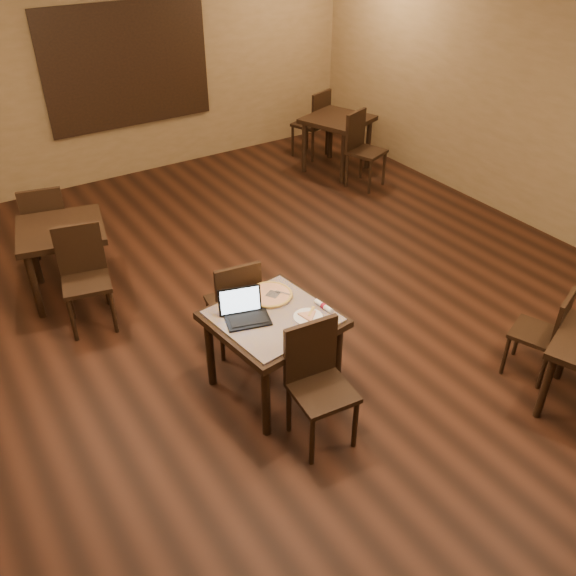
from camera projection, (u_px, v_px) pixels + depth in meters
ground at (297, 366)px, 5.50m from camera, size 10.00×10.00×0.00m
wall_back at (91, 74)px, 8.16m from camera, size 8.00×0.02×3.00m
ceiling at (301, 5)px, 3.83m from camera, size 8.00×10.00×0.02m
mural at (128, 66)px, 8.33m from camera, size 2.34×0.05×1.64m
tiled_table at (273, 326)px, 4.92m from camera, size 1.03×1.03×0.76m
chair_main_near at (317, 377)px, 4.55m from camera, size 0.48×0.48×1.00m
chair_main_far at (235, 301)px, 5.41m from camera, size 0.47×0.47×0.96m
laptop at (244, 311)px, 4.81m from camera, size 0.40×0.36×0.24m
plate at (308, 317)px, 4.84m from camera, size 0.24×0.24×0.01m
pizza_slice at (308, 316)px, 4.83m from camera, size 0.25×0.25×0.02m
pizza_pan at (270, 296)px, 5.09m from camera, size 0.37×0.37×0.01m
pizza_whole at (270, 295)px, 5.08m from camera, size 0.38×0.38×0.03m
spatula at (273, 294)px, 5.07m from camera, size 0.20×0.25×0.01m
napkin_roll at (324, 306)px, 4.94m from camera, size 0.06×0.19×0.04m
other_table_a at (337, 127)px, 8.89m from camera, size 1.09×1.09×0.80m
other_table_a_chair_near at (361, 145)px, 8.50m from camera, size 0.57×0.57×1.04m
other_table_a_chair_far at (315, 120)px, 9.38m from camera, size 0.57×0.57×1.04m
other_table_b at (62, 239)px, 6.14m from camera, size 1.00×1.00×0.78m
other_table_b_chair_near at (84, 271)px, 5.78m from camera, size 0.52×0.52×1.01m
other_table_b_chair_far at (47, 223)px, 6.58m from camera, size 0.52×0.52×1.01m
other_table_c_chair_far at (546, 330)px, 5.15m from camera, size 0.49×0.49×0.87m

